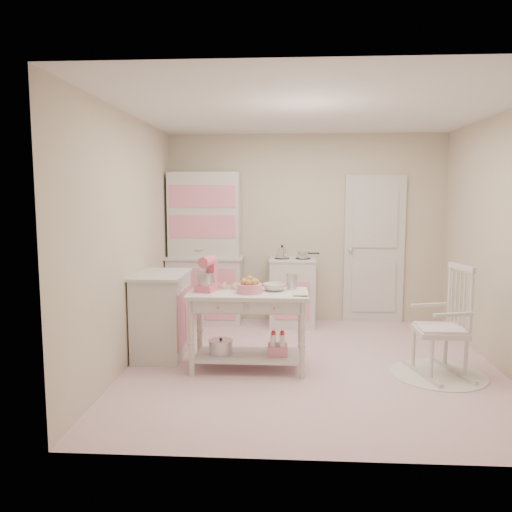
{
  "coord_description": "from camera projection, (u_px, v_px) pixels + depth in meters",
  "views": [
    {
      "loc": [
        -0.27,
        -5.06,
        1.77
      ],
      "look_at": [
        -0.6,
        0.35,
        1.1
      ],
      "focal_mm": 35.0,
      "sensor_mm": 36.0,
      "label": 1
    }
  ],
  "objects": [
    {
      "name": "lace_rug",
      "position": [
        438.0,
        374.0,
        4.93
      ],
      "size": [
        0.92,
        0.92,
        0.01
      ],
      "primitive_type": "cylinder",
      "color": "white",
      "rests_on": "ground"
    },
    {
      "name": "recipe_book",
      "position": [
        293.0,
        294.0,
        4.87
      ],
      "size": [
        0.16,
        0.2,
        0.02
      ],
      "primitive_type": "imported",
      "rotation": [
        0.0,
        0.0,
        -0.05
      ],
      "color": "silver",
      "rests_on": "work_table"
    },
    {
      "name": "stand_mixer",
      "position": [
        207.0,
        274.0,
        5.04
      ],
      "size": [
        0.27,
        0.33,
        0.34
      ],
      "primitive_type": "cube",
      "rotation": [
        0.0,
        0.0,
        -0.29
      ],
      "color": "#E3607D",
      "rests_on": "work_table"
    },
    {
      "name": "mixing_bowl",
      "position": [
        274.0,
        287.0,
        5.07
      ],
      "size": [
        0.23,
        0.23,
        0.07
      ],
      "primitive_type": "imported",
      "color": "silver",
      "rests_on": "work_table"
    },
    {
      "name": "stove",
      "position": [
        292.0,
        292.0,
        6.77
      ],
      "size": [
        0.62,
        0.57,
        0.92
      ],
      "primitive_type": "cube",
      "color": "silver",
      "rests_on": "ground"
    },
    {
      "name": "door",
      "position": [
        374.0,
        249.0,
        6.89
      ],
      "size": [
        0.82,
        0.05,
        2.04
      ],
      "primitive_type": "cube",
      "color": "silver",
      "rests_on": "ground"
    },
    {
      "name": "metal_pitcher",
      "position": [
        292.0,
        281.0,
        5.13
      ],
      "size": [
        0.1,
        0.1,
        0.17
      ],
      "primitive_type": "cylinder",
      "color": "silver",
      "rests_on": "work_table"
    },
    {
      "name": "work_table",
      "position": [
        248.0,
        331.0,
        5.06
      ],
      "size": [
        1.2,
        0.6,
        0.8
      ],
      "primitive_type": "cube",
      "color": "silver",
      "rests_on": "ground"
    },
    {
      "name": "cookie_tray",
      "position": [
        235.0,
        288.0,
        5.2
      ],
      "size": [
        0.34,
        0.24,
        0.02
      ],
      "primitive_type": "cube",
      "color": "silver",
      "rests_on": "work_table"
    },
    {
      "name": "room_shell",
      "position": [
        313.0,
        207.0,
        5.02
      ],
      "size": [
        3.84,
        3.84,
        2.62
      ],
      "color": "#C77C91",
      "rests_on": "ground"
    },
    {
      "name": "rocking_chair",
      "position": [
        441.0,
        321.0,
        4.86
      ],
      "size": [
        0.65,
        0.82,
        1.1
      ],
      "primitive_type": "cube",
      "rotation": [
        0.0,
        0.0,
        0.26
      ],
      "color": "silver",
      "rests_on": "ground"
    },
    {
      "name": "bread_basket",
      "position": [
        250.0,
        288.0,
        4.96
      ],
      "size": [
        0.25,
        0.25,
        0.09
      ],
      "primitive_type": "cylinder",
      "color": "pink",
      "rests_on": "work_table"
    },
    {
      "name": "base_cabinet",
      "position": [
        162.0,
        314.0,
        5.49
      ],
      "size": [
        0.54,
        0.84,
        0.92
      ],
      "primitive_type": "cube",
      "color": "silver",
      "rests_on": "ground"
    },
    {
      "name": "hutch",
      "position": [
        205.0,
        249.0,
        6.82
      ],
      "size": [
        1.06,
        0.5,
        2.08
      ],
      "primitive_type": "cube",
      "color": "silver",
      "rests_on": "ground"
    }
  ]
}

